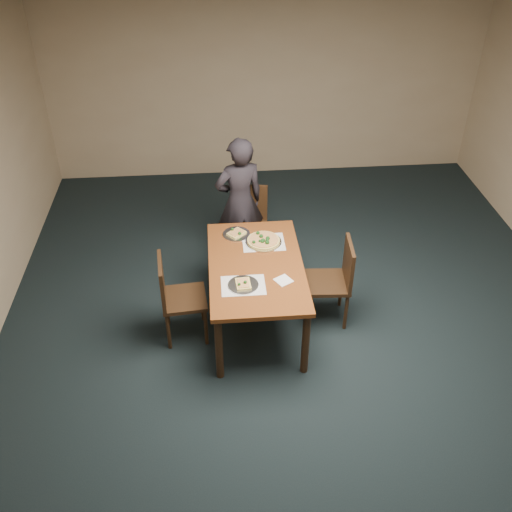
{
  "coord_description": "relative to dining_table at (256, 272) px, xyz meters",
  "views": [
    {
      "loc": [
        -0.78,
        -3.69,
        4.0
      ],
      "look_at": [
        -0.41,
        0.64,
        0.85
      ],
      "focal_mm": 40.0,
      "sensor_mm": 36.0,
      "label": 1
    }
  ],
  "objects": [
    {
      "name": "placemat_main",
      "position": [
        0.11,
        0.36,
        0.09
      ],
      "size": [
        0.42,
        0.32,
        0.0
      ],
      "primitive_type": "cube",
      "color": "white",
      "rests_on": "dining_table"
    },
    {
      "name": "pizza_pan",
      "position": [
        0.11,
        0.36,
        0.12
      ],
      "size": [
        0.36,
        0.36,
        0.07
      ],
      "color": "silver",
      "rests_on": "dining_table"
    },
    {
      "name": "diner",
      "position": [
        -0.08,
        1.17,
        0.11
      ],
      "size": [
        0.63,
        0.49,
        1.53
      ],
      "primitive_type": "imported",
      "rotation": [
        0.0,
        0.0,
        3.38
      ],
      "color": "black",
      "rests_on": "ground"
    },
    {
      "name": "slice_plate_far",
      "position": [
        -0.16,
        0.53,
        0.1
      ],
      "size": [
        0.28,
        0.28,
        0.06
      ],
      "color": "silver",
      "rests_on": "dining_table"
    },
    {
      "name": "dining_table",
      "position": [
        0.0,
        0.0,
        0.0
      ],
      "size": [
        0.9,
        1.5,
        0.75
      ],
      "color": "#5D2C12",
      "rests_on": "ground"
    },
    {
      "name": "chair_far",
      "position": [
        0.01,
        1.16,
        -0.14
      ],
      "size": [
        0.48,
        0.48,
        0.91
      ],
      "rotation": [
        0.0,
        0.0,
        -0.17
      ],
      "color": "black",
      "rests_on": "ground"
    },
    {
      "name": "slice_plate_near",
      "position": [
        -0.14,
        -0.31,
        0.11
      ],
      "size": [
        0.28,
        0.28,
        0.06
      ],
      "color": "silver",
      "rests_on": "dining_table"
    },
    {
      "name": "placemat_near",
      "position": [
        -0.14,
        -0.31,
        0.09
      ],
      "size": [
        0.4,
        0.3,
        0.0
      ],
      "primitive_type": "cube",
      "color": "white",
      "rests_on": "dining_table"
    },
    {
      "name": "napkin",
      "position": [
        0.23,
        -0.27,
        0.09
      ],
      "size": [
        0.19,
        0.19,
        0.01
      ],
      "primitive_type": "cube",
      "rotation": [
        0.0,
        0.0,
        0.54
      ],
      "color": "white",
      "rests_on": "dining_table"
    },
    {
      "name": "ground",
      "position": [
        0.41,
        -0.64,
        -0.66
      ],
      "size": [
        8.0,
        8.0,
        0.0
      ],
      "primitive_type": "plane",
      "color": "black",
      "rests_on": "ground"
    },
    {
      "name": "chair_right",
      "position": [
        0.8,
        0.03,
        -0.14
      ],
      "size": [
        0.45,
        0.45,
        0.91
      ],
      "rotation": [
        0.0,
        0.0,
        -1.64
      ],
      "color": "black",
      "rests_on": "ground"
    },
    {
      "name": "room_shell",
      "position": [
        0.41,
        -0.64,
        1.08
      ],
      "size": [
        8.0,
        8.0,
        8.0
      ],
      "color": "tan",
      "rests_on": "ground"
    },
    {
      "name": "chair_left",
      "position": [
        -0.78,
        -0.1,
        -0.14
      ],
      "size": [
        0.46,
        0.46,
        0.91
      ],
      "rotation": [
        0.0,
        0.0,
        1.66
      ],
      "color": "black",
      "rests_on": "ground"
    }
  ]
}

